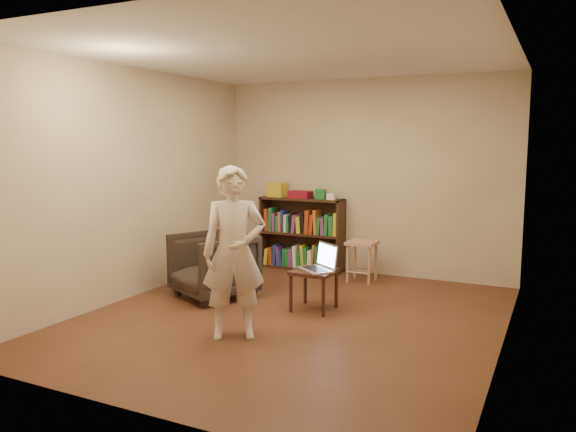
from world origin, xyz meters
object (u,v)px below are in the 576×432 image
at_px(laptop, 319,264).
at_px(stool, 362,249).
at_px(bookshelf, 302,238).
at_px(armchair, 213,265).
at_px(side_table, 314,277).
at_px(person, 234,253).

bearing_deg(laptop, stool, 126.11).
distance_m(bookshelf, stool, 1.05).
distance_m(bookshelf, armchair, 1.81).
distance_m(bookshelf, laptop, 1.98).
xyz_separation_m(stool, armchair, (-1.30, -1.44, -0.05)).
bearing_deg(side_table, armchair, -177.85).
distance_m(stool, side_table, 1.40).
relative_size(bookshelf, stool, 2.30).
xyz_separation_m(armchair, person, (0.92, -1.03, 0.41)).
bearing_deg(person, bookshelf, 69.56).
bearing_deg(laptop, side_table, -122.25).
distance_m(armchair, laptop, 1.30).
bearing_deg(armchair, side_table, 27.84).
xyz_separation_m(bookshelf, stool, (1.00, -0.34, -0.02)).
xyz_separation_m(bookshelf, person, (0.62, -2.81, 0.34)).
relative_size(bookshelf, armchair, 1.47).
relative_size(side_table, laptop, 0.91).
relative_size(laptop, person, 0.30).
relative_size(bookshelf, person, 0.77).
relative_size(stool, armchair, 0.64).
height_order(laptop, person, person).
bearing_deg(stool, bookshelf, 161.12).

